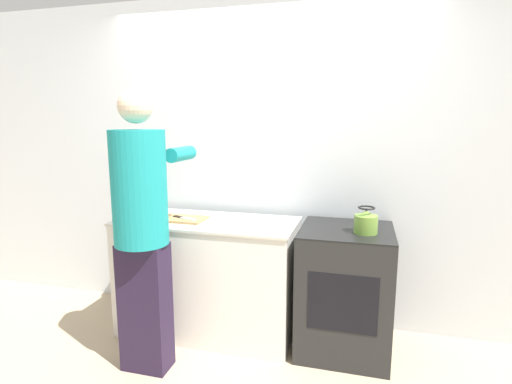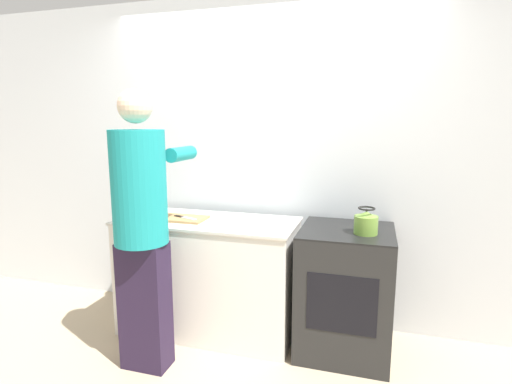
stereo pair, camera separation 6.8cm
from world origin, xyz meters
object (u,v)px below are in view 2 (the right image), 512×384
(knife, at_px, (185,217))
(oven, at_px, (345,290))
(canister_jar, at_px, (146,202))
(person, at_px, (142,222))
(cutting_board, at_px, (182,218))
(bowl_prep, at_px, (142,213))
(kettle, at_px, (366,223))

(knife, bearing_deg, oven, 23.83)
(canister_jar, bearing_deg, person, -60.54)
(oven, bearing_deg, cutting_board, -176.90)
(cutting_board, bearing_deg, person, -92.44)
(person, bearing_deg, canister_jar, 119.46)
(bowl_prep, bearing_deg, knife, 5.90)
(cutting_board, xyz_separation_m, bowl_prep, (-0.31, -0.05, 0.03))
(person, xyz_separation_m, kettle, (1.37, 0.49, -0.02))
(cutting_board, bearing_deg, knife, -20.26)
(knife, distance_m, kettle, 1.32)
(bowl_prep, relative_size, canister_jar, 0.80)
(cutting_board, relative_size, kettle, 2.09)
(kettle, bearing_deg, oven, 148.53)
(oven, height_order, knife, knife)
(kettle, distance_m, canister_jar, 1.73)
(canister_jar, bearing_deg, kettle, -4.15)
(person, distance_m, canister_jar, 0.71)
(kettle, bearing_deg, person, -160.19)
(oven, bearing_deg, kettle, -31.47)
(cutting_board, xyz_separation_m, kettle, (1.35, -0.01, 0.07))
(knife, height_order, kettle, kettle)
(person, height_order, canister_jar, person)
(person, relative_size, knife, 8.56)
(knife, xyz_separation_m, bowl_prep, (-0.34, -0.04, 0.02))
(person, height_order, cutting_board, person)
(bowl_prep, bearing_deg, oven, 4.20)
(person, relative_size, kettle, 10.19)
(kettle, relative_size, canister_jar, 0.95)
(cutting_board, distance_m, kettle, 1.35)
(oven, distance_m, person, 1.48)
(cutting_board, relative_size, canister_jar, 1.99)
(person, bearing_deg, cutting_board, 87.56)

